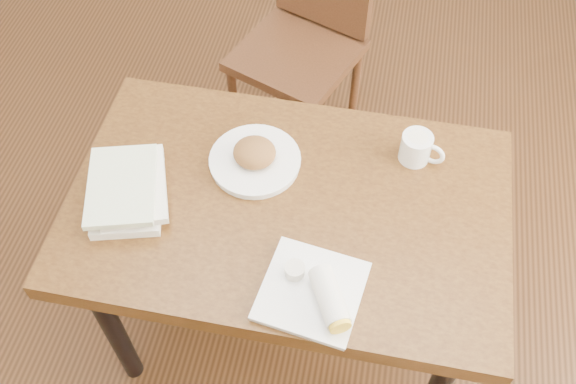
% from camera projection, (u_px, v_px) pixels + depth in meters
% --- Properties ---
extents(ground, '(4.00, 5.00, 0.01)m').
position_uv_depth(ground, '(288.00, 324.00, 2.31)').
color(ground, '#472814').
rests_on(ground, ground).
extents(table, '(1.17, 0.74, 0.75)m').
position_uv_depth(table, '(288.00, 222.00, 1.77)').
color(table, brown).
rests_on(table, ground).
extents(chair_far, '(0.54, 0.54, 0.95)m').
position_uv_depth(chair_far, '(308.00, 27.00, 2.43)').
color(chair_far, '#462514').
rests_on(chair_far, ground).
extents(plate_scone, '(0.25, 0.25, 0.08)m').
position_uv_depth(plate_scone, '(255.00, 158.00, 1.76)').
color(plate_scone, white).
rests_on(plate_scone, table).
extents(coffee_mug, '(0.13, 0.09, 0.09)m').
position_uv_depth(coffee_mug, '(417.00, 148.00, 1.75)').
color(coffee_mug, white).
rests_on(coffee_mug, table).
extents(plate_burrito, '(0.27, 0.27, 0.08)m').
position_uv_depth(plate_burrito, '(317.00, 293.00, 1.52)').
color(plate_burrito, white).
rests_on(plate_burrito, table).
extents(book_stack, '(0.26, 0.31, 0.07)m').
position_uv_depth(book_stack, '(128.00, 190.00, 1.68)').
color(book_stack, white).
rests_on(book_stack, table).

